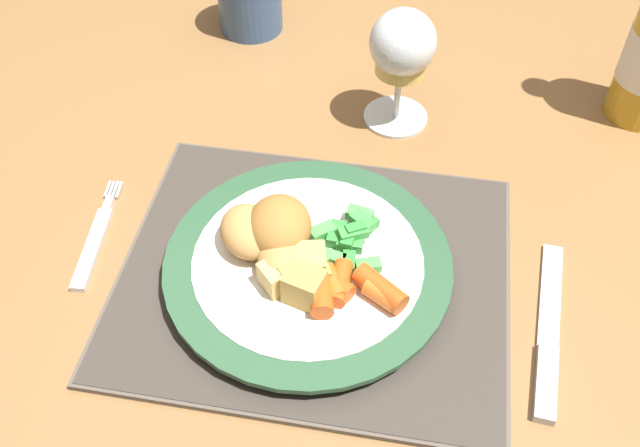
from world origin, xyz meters
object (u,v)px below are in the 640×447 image
Objects in this scene: dinner_plate at (308,266)px; wine_glass at (402,49)px; dining_table at (332,181)px; fork at (95,240)px; table_knife at (548,342)px.

wine_glass reaches higher than dinner_plate.
dining_table is 10.67× the size of wine_glass.
fork is 0.36m from wine_glass.
dining_table is at bearing 133.06° from table_knife.
wine_glass reaches higher than dining_table.
dinner_plate reaches higher than dining_table.
wine_glass is (0.27, 0.23, 0.09)m from fork.
dining_table is 10.45× the size of fork.
fork is 1.02× the size of wine_glass.
wine_glass is (-0.16, 0.28, 0.09)m from table_knife.
dinner_plate is at bearing 170.55° from table_knife.
wine_glass is at bearing 27.42° from dining_table.
fork is at bearing -135.09° from dining_table.
table_knife is (0.42, -0.04, 0.00)m from fork.
wine_glass is at bearing 119.97° from table_knife.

